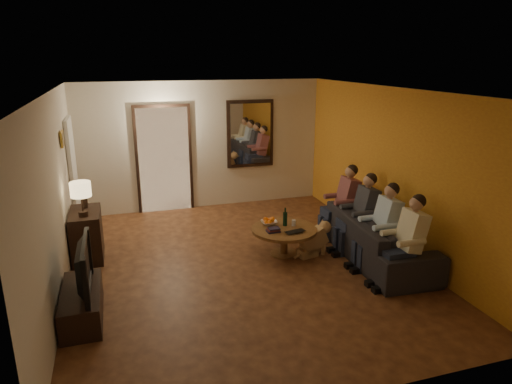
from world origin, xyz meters
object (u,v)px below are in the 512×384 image
object	(u,v)px
person_d	(344,205)
laptop	(297,233)
table_lamp	(82,199)
coffee_table	(284,241)
person_c	(362,216)
sofa	(376,237)
person_a	(407,245)
dresser	(87,235)
dog	(313,239)
wine_bottle	(285,216)
tv	(78,267)
person_b	(382,229)
tv_stand	(82,304)
bowl	(269,223)

from	to	relation	value
person_d	laptop	size ratio (longest dim) A/B	3.65
table_lamp	coffee_table	distance (m)	3.15
coffee_table	person_c	bearing A→B (deg)	-11.15
sofa	person_a	size ratio (longest dim) A/B	1.99
dresser	dog	bearing A→B (deg)	-16.09
table_lamp	wine_bottle	distance (m)	3.10
tv	wine_bottle	distance (m)	3.23
dog	coffee_table	xyz separation A→B (m)	(-0.43, 0.17, -0.06)
person_b	person_d	xyz separation A→B (m)	(0.00, 1.20, 0.00)
dresser	person_d	distance (m)	4.24
tv_stand	coffee_table	xyz separation A→B (m)	(2.98, 1.02, 0.04)
person_b	dog	bearing A→B (deg)	140.10
table_lamp	coffee_table	size ratio (longest dim) A/B	0.52
tv	coffee_table	size ratio (longest dim) A/B	1.01
person_a	person_c	size ratio (longest dim) A/B	1.00
dresser	coffee_table	bearing A→B (deg)	-15.19
coffee_table	bowl	distance (m)	0.38
tv	wine_bottle	bearing A→B (deg)	-69.74
dog	wine_bottle	size ratio (longest dim) A/B	1.81
bowl	person_a	bearing A→B (deg)	-49.73
person_a	person_b	distance (m)	0.60
person_b	person_d	bearing A→B (deg)	90.00
person_b	wine_bottle	bearing A→B (deg)	141.35
sofa	person_d	xyz separation A→B (m)	(-0.10, 0.90, 0.25)
person_a	bowl	xyz separation A→B (m)	(-1.41, 1.66, -0.12)
person_a	person_d	xyz separation A→B (m)	(0.00, 1.80, 0.00)
person_b	person_c	size ratio (longest dim) A/B	1.00
tv	person_c	xyz separation A→B (m)	(4.21, 0.78, -0.08)
person_d	laptop	distance (m)	1.30
dog	person_b	bearing A→B (deg)	-51.32
table_lamp	dog	xyz separation A→B (m)	(3.41, -0.76, -0.75)
person_c	laptop	xyz separation A→B (m)	(-1.13, -0.04, -0.14)
dresser	wine_bottle	world-z (taller)	dresser
person_c	wine_bottle	bearing A→B (deg)	163.81
tv_stand	wine_bottle	world-z (taller)	wine_bottle
dog	laptop	bearing A→B (deg)	-173.54
tv	bowl	world-z (taller)	tv
bowl	wine_bottle	world-z (taller)	wine_bottle
person_c	person_d	xyz separation A→B (m)	(0.00, 0.60, 0.00)
person_c	wine_bottle	xyz separation A→B (m)	(-1.18, 0.34, 0.01)
person_d	person_c	bearing A→B (deg)	-90.00
table_lamp	dog	bearing A→B (deg)	-12.62
person_a	laptop	xyz separation A→B (m)	(-1.13, 1.16, -0.14)
dresser	table_lamp	size ratio (longest dim) A/B	1.59
tv_stand	sofa	bearing A→B (deg)	6.32
laptop	person_b	bearing A→B (deg)	-38.81
sofa	coffee_table	size ratio (longest dim) A/B	2.30
tv_stand	person_d	distance (m)	4.45
wine_bottle	person_a	bearing A→B (deg)	-52.63
person_b	wine_bottle	distance (m)	1.51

